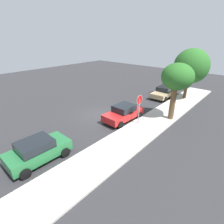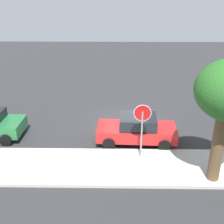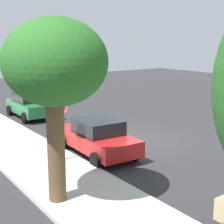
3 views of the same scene
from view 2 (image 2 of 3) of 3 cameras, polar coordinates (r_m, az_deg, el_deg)
ground_plane at (r=17.49m, az=2.50°, el=-2.05°), size 60.00×60.00×0.00m
sidewalk_curb at (r=13.17m, az=3.03°, el=-11.02°), size 32.00×2.94×0.14m
stop_sign at (r=13.01m, az=6.14°, el=-2.09°), size 0.81×0.08×2.80m
parked_car_red at (r=14.96m, az=5.06°, el=-3.55°), size 4.23×2.14×1.51m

